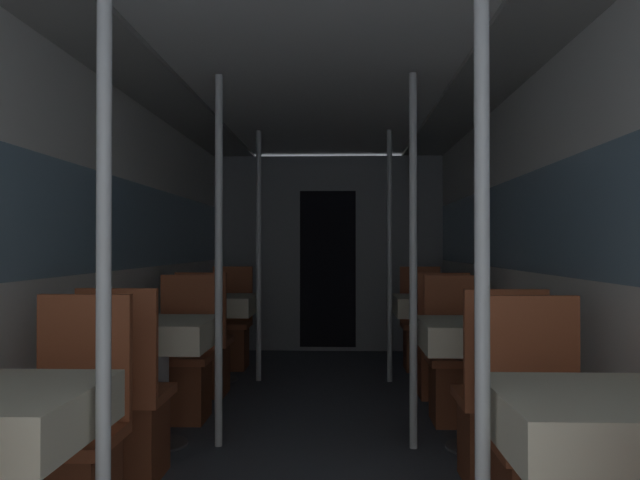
% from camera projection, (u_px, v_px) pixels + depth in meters
% --- Properties ---
extents(wall_left, '(0.05, 8.29, 2.23)m').
position_uv_depth(wall_left, '(108.00, 254.00, 3.99)').
color(wall_left, silver).
rests_on(wall_left, ground_plane).
extents(wall_right, '(0.05, 8.29, 2.23)m').
position_uv_depth(wall_right, '(530.00, 255.00, 3.89)').
color(wall_right, silver).
rests_on(wall_right, ground_plane).
extents(ceiling_panel, '(2.68, 8.29, 0.07)m').
position_uv_depth(ceiling_panel, '(317.00, 76.00, 3.95)').
color(ceiling_panel, white).
rests_on(ceiling_panel, wall_left).
extents(bulkhead_far, '(2.62, 0.09, 2.23)m').
position_uv_depth(bulkhead_far, '(328.00, 254.00, 7.18)').
color(bulkhead_far, gray).
rests_on(bulkhead_far, ground_plane).
extents(chair_left_far_0, '(0.40, 0.40, 0.99)m').
position_uv_depth(chair_left_far_0, '(68.00, 469.00, 2.50)').
color(chair_left_far_0, brown).
rests_on(chair_left_far_0, ground_plane).
extents(support_pole_left_0, '(0.05, 0.05, 2.23)m').
position_uv_depth(support_pole_left_0, '(104.00, 273.00, 1.94)').
color(support_pole_left_0, silver).
rests_on(support_pole_left_0, ground_plane).
extents(dining_table_left_1, '(0.63, 0.63, 0.76)m').
position_uv_depth(dining_table_left_1, '(160.00, 340.00, 3.76)').
color(dining_table_left_1, '#4C4C51').
rests_on(dining_table_left_1, ground_plane).
extents(chair_left_near_1, '(0.40, 0.40, 0.99)m').
position_uv_depth(chair_left_near_1, '(127.00, 421.00, 3.19)').
color(chair_left_near_1, brown).
rests_on(chair_left_near_1, ground_plane).
extents(chair_left_far_1, '(0.40, 0.40, 0.99)m').
position_uv_depth(chair_left_far_1, '(183.00, 375.00, 4.32)').
color(chair_left_far_1, brown).
rests_on(chair_left_far_1, ground_plane).
extents(support_pole_left_1, '(0.05, 0.05, 2.23)m').
position_uv_depth(support_pole_left_1, '(219.00, 260.00, 3.75)').
color(support_pole_left_1, silver).
rests_on(support_pole_left_1, ground_plane).
extents(dining_table_left_2, '(0.63, 0.63, 0.76)m').
position_uv_depth(dining_table_left_2, '(219.00, 310.00, 5.57)').
color(dining_table_left_2, '#4C4C51').
rests_on(dining_table_left_2, ground_plane).
extents(chair_left_near_2, '(0.40, 0.40, 0.99)m').
position_uv_depth(chair_left_near_2, '(205.00, 358.00, 5.01)').
color(chair_left_near_2, brown).
rests_on(chair_left_near_2, ground_plane).
extents(chair_left_far_2, '(0.40, 0.40, 0.99)m').
position_uv_depth(chair_left_far_2, '(230.00, 337.00, 6.13)').
color(chair_left_far_2, brown).
rests_on(chair_left_far_2, ground_plane).
extents(support_pole_left_2, '(0.05, 0.05, 2.23)m').
position_uv_depth(support_pole_left_2, '(259.00, 255.00, 5.57)').
color(support_pole_left_2, silver).
rests_on(support_pole_left_2, ground_plane).
extents(dining_table_right_0, '(0.63, 0.63, 0.76)m').
position_uv_depth(dining_table_right_0, '(602.00, 435.00, 1.88)').
color(dining_table_right_0, '#4C4C51').
rests_on(dining_table_right_0, ground_plane).
extents(chair_right_far_0, '(0.40, 0.40, 0.99)m').
position_uv_depth(chair_right_far_0, '(542.00, 475.00, 2.44)').
color(chair_right_far_0, brown).
rests_on(chair_right_far_0, ground_plane).
extents(support_pole_right_0, '(0.05, 0.05, 2.23)m').
position_uv_depth(support_pole_right_0, '(482.00, 274.00, 1.90)').
color(support_pole_right_0, silver).
rests_on(support_pole_right_0, ground_plane).
extents(dining_table_right_1, '(0.63, 0.63, 0.76)m').
position_uv_depth(dining_table_right_1, '(474.00, 342.00, 3.69)').
color(dining_table_right_1, '#4C4C51').
rests_on(dining_table_right_1, ground_plane).
extents(chair_right_near_1, '(0.40, 0.40, 0.99)m').
position_uv_depth(chair_right_near_1, '(498.00, 425.00, 3.13)').
color(chair_right_near_1, brown).
rests_on(chair_right_near_1, ground_plane).
extents(chair_right_far_1, '(0.40, 0.40, 0.99)m').
position_uv_depth(chair_right_far_1, '(457.00, 377.00, 4.26)').
color(chair_right_far_1, brown).
rests_on(chair_right_far_1, ground_plane).
extents(support_pole_right_1, '(0.05, 0.05, 2.23)m').
position_uv_depth(support_pole_right_1, '(413.00, 260.00, 3.71)').
color(support_pole_right_1, silver).
rests_on(support_pole_right_1, ground_plane).
extents(dining_table_right_2, '(0.63, 0.63, 0.76)m').
position_uv_depth(dining_table_right_2, '(430.00, 310.00, 5.51)').
color(dining_table_right_2, '#4C4C51').
rests_on(dining_table_right_2, ground_plane).
extents(chair_right_near_2, '(0.40, 0.40, 0.99)m').
position_uv_depth(chair_right_near_2, '(441.00, 359.00, 4.94)').
color(chair_right_near_2, brown).
rests_on(chair_right_near_2, ground_plane).
extents(chair_right_far_2, '(0.40, 0.40, 0.99)m').
position_uv_depth(chair_right_far_2, '(422.00, 338.00, 6.07)').
color(chair_right_far_2, brown).
rests_on(chair_right_far_2, ground_plane).
extents(support_pole_right_2, '(0.05, 0.05, 2.23)m').
position_uv_depth(support_pole_right_2, '(390.00, 255.00, 5.53)').
color(support_pole_right_2, silver).
rests_on(support_pole_right_2, ground_plane).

